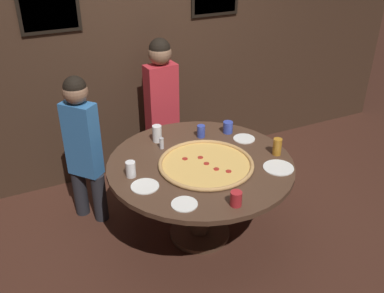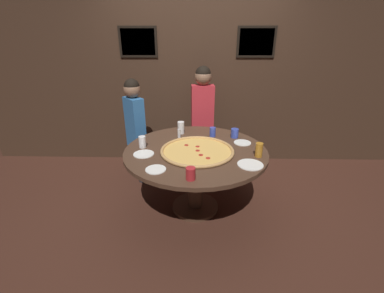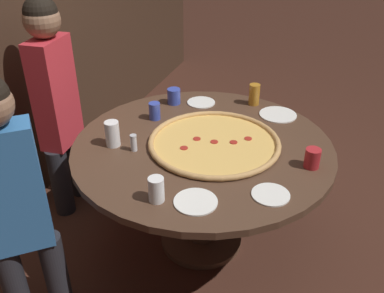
% 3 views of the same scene
% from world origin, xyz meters
% --- Properties ---
extents(ground_plane, '(24.00, 24.00, 0.00)m').
position_xyz_m(ground_plane, '(0.00, 0.00, 0.00)').
color(ground_plane, '#422319').
extents(back_wall, '(6.40, 0.08, 2.60)m').
position_xyz_m(back_wall, '(0.00, 1.34, 1.30)').
color(back_wall, '#3D281C').
rests_on(back_wall, ground_plane).
extents(dining_table, '(1.48, 1.48, 0.74)m').
position_xyz_m(dining_table, '(0.00, 0.00, 0.60)').
color(dining_table, '#4C3323').
rests_on(dining_table, ground_plane).
extents(giant_pizza, '(0.75, 0.75, 0.03)m').
position_xyz_m(giant_pizza, '(0.02, -0.06, 0.75)').
color(giant_pizza, '#EAB75B').
rests_on(giant_pizza, dining_table).
extents(drink_cup_centre_back, '(0.08, 0.08, 0.11)m').
position_xyz_m(drink_cup_centre_back, '(-0.04, -0.61, 0.79)').
color(drink_cup_centre_back, '#B22328').
rests_on(drink_cup_centre_back, dining_table).
extents(drink_cup_near_right, '(0.08, 0.08, 0.15)m').
position_xyz_m(drink_cup_near_right, '(-0.18, 0.47, 0.81)').
color(drink_cup_near_right, white).
rests_on(drink_cup_near_right, dining_table).
extents(drink_cup_beside_pizza, '(0.07, 0.07, 0.12)m').
position_xyz_m(drink_cup_beside_pizza, '(-0.56, 0.04, 0.80)').
color(drink_cup_beside_pizza, white).
rests_on(drink_cup_beside_pizza, dining_table).
extents(drink_cup_front_edge, '(0.07, 0.07, 0.14)m').
position_xyz_m(drink_cup_front_edge, '(0.62, -0.16, 0.81)').
color(drink_cup_front_edge, '#BC7A23').
rests_on(drink_cup_front_edge, dining_table).
extents(drink_cup_near_left, '(0.07, 0.07, 0.11)m').
position_xyz_m(drink_cup_near_left, '(0.20, 0.38, 0.79)').
color(drink_cup_near_left, '#384CB7').
rests_on(drink_cup_near_left, dining_table).
extents(drink_cup_far_left, '(0.09, 0.09, 0.10)m').
position_xyz_m(drink_cup_far_left, '(0.45, 0.35, 0.79)').
color(drink_cup_far_left, '#384CB7').
rests_on(drink_cup_far_left, dining_table).
extents(white_plate_near_front, '(0.21, 0.21, 0.01)m').
position_xyz_m(white_plate_near_front, '(-0.52, -0.14, 0.74)').
color(white_plate_near_front, white).
rests_on(white_plate_near_front, dining_table).
extents(white_plate_right_side, '(0.19, 0.19, 0.01)m').
position_xyz_m(white_plate_right_side, '(0.51, 0.18, 0.74)').
color(white_plate_right_side, white).
rests_on(white_plate_right_side, dining_table).
extents(white_plate_left_side, '(0.24, 0.24, 0.01)m').
position_xyz_m(white_plate_left_side, '(0.50, -0.34, 0.74)').
color(white_plate_left_side, white).
rests_on(white_plate_left_side, dining_table).
extents(white_plate_beside_cup, '(0.18, 0.18, 0.01)m').
position_xyz_m(white_plate_beside_cup, '(-0.35, -0.45, 0.74)').
color(white_plate_beside_cup, white).
rests_on(white_plate_beside_cup, dining_table).
extents(condiment_shaker, '(0.04, 0.04, 0.10)m').
position_xyz_m(condiment_shaker, '(-0.19, 0.34, 0.79)').
color(condiment_shaker, silver).
rests_on(condiment_shaker, dining_table).
extents(diner_centre_back, '(0.37, 0.22, 1.47)m').
position_xyz_m(diner_centre_back, '(0.09, 1.03, 0.83)').
color(diner_centre_back, '#232328').
rests_on(diner_centre_back, ground_plane).
extents(diner_far_left, '(0.31, 0.34, 1.36)m').
position_xyz_m(diner_far_left, '(-0.78, 0.67, 0.77)').
color(diner_far_left, '#232328').
rests_on(diner_far_left, ground_plane).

